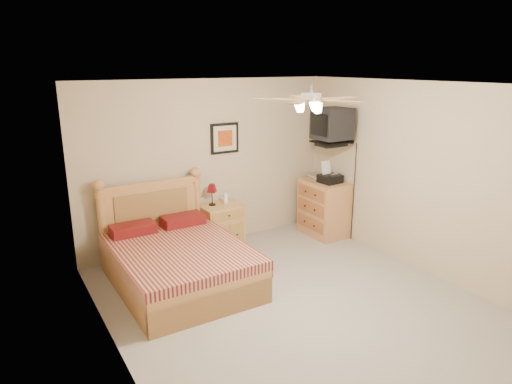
{
  "coord_description": "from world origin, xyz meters",
  "views": [
    {
      "loc": [
        -2.84,
        -3.86,
        2.7
      ],
      "look_at": [
        0.02,
        0.9,
        1.13
      ],
      "focal_mm": 32.0,
      "sensor_mm": 36.0,
      "label": 1
    }
  ],
  "objects": [
    {
      "name": "table_lamp",
      "position": [
        -0.04,
        2.06,
        0.82
      ],
      "size": [
        0.19,
        0.19,
        0.33
      ],
      "primitive_type": null,
      "rotation": [
        0.0,
        0.0,
        0.06
      ],
      "color": "#5D0910",
      "rests_on": "nightstand"
    },
    {
      "name": "floor",
      "position": [
        0.0,
        0.0,
        0.0
      ],
      "size": [
        4.5,
        4.5,
        0.0
      ],
      "primitive_type": "plane",
      "color": "gray",
      "rests_on": "ground"
    },
    {
      "name": "framed_picture",
      "position": [
        0.27,
        2.23,
        1.62
      ],
      "size": [
        0.46,
        0.04,
        0.46
      ],
      "primitive_type": "cube",
      "color": "black",
      "rests_on": "wall_back"
    },
    {
      "name": "wall_right",
      "position": [
        2.0,
        0.0,
        1.25
      ],
      "size": [
        0.04,
        4.5,
        2.5
      ],
      "primitive_type": "cube",
      "color": "#BDAB8B",
      "rests_on": "ground"
    },
    {
      "name": "magazine_lower",
      "position": [
        1.68,
        1.91,
        0.91
      ],
      "size": [
        0.28,
        0.33,
        0.03
      ],
      "primitive_type": "imported",
      "rotation": [
        0.0,
        0.0,
        -0.27
      ],
      "color": "beige",
      "rests_on": "dresser"
    },
    {
      "name": "bed",
      "position": [
        -0.96,
        1.12,
        0.63
      ],
      "size": [
        1.5,
        1.96,
        1.26
      ],
      "primitive_type": null,
      "rotation": [
        0.0,
        0.0,
        0.01
      ],
      "color": "#BE794A",
      "rests_on": "ground"
    },
    {
      "name": "ceiling",
      "position": [
        0.0,
        0.0,
        2.5
      ],
      "size": [
        4.0,
        4.5,
        0.04
      ],
      "primitive_type": "cube",
      "color": "white",
      "rests_on": "ground"
    },
    {
      "name": "ceiling_fan",
      "position": [
        0.0,
        -0.2,
        2.36
      ],
      "size": [
        1.14,
        1.14,
        0.28
      ],
      "primitive_type": null,
      "color": "white",
      "rests_on": "ceiling"
    },
    {
      "name": "wall_tv",
      "position": [
        1.75,
        1.34,
        1.81
      ],
      "size": [
        0.56,
        0.46,
        0.58
      ],
      "primitive_type": null,
      "color": "black",
      "rests_on": "wall_right"
    },
    {
      "name": "magazine_upper",
      "position": [
        1.71,
        1.93,
        0.93
      ],
      "size": [
        0.22,
        0.29,
        0.02
      ],
      "primitive_type": "imported",
      "rotation": [
        0.0,
        0.0,
        -0.09
      ],
      "color": "gray",
      "rests_on": "magazine_lower"
    },
    {
      "name": "wall_back",
      "position": [
        0.0,
        2.25,
        1.25
      ],
      "size": [
        4.0,
        0.04,
        2.5
      ],
      "primitive_type": "cube",
      "color": "#BDAB8B",
      "rests_on": "ground"
    },
    {
      "name": "lotion_bottle",
      "position": [
        0.16,
        2.01,
        0.77
      ],
      "size": [
        0.1,
        0.1,
        0.21
      ],
      "primitive_type": "imported",
      "rotation": [
        0.0,
        0.0,
        0.34
      ],
      "color": "white",
      "rests_on": "nightstand"
    },
    {
      "name": "wall_front",
      "position": [
        0.0,
        -2.25,
        1.25
      ],
      "size": [
        4.0,
        0.04,
        2.5
      ],
      "primitive_type": "cube",
      "color": "#BDAB8B",
      "rests_on": "ground"
    },
    {
      "name": "wall_left",
      "position": [
        -2.0,
        0.0,
        1.25
      ],
      "size": [
        0.04,
        4.5,
        2.5
      ],
      "primitive_type": "cube",
      "color": "#BDAB8B",
      "rests_on": "ground"
    },
    {
      "name": "dresser",
      "position": [
        1.73,
        1.6,
        0.45
      ],
      "size": [
        0.53,
        0.76,
        0.89
      ],
      "primitive_type": "cube",
      "rotation": [
        0.0,
        0.0,
        -0.01
      ],
      "color": "#B4794F",
      "rests_on": "ground"
    },
    {
      "name": "fax_machine",
      "position": [
        1.75,
        1.5,
        1.06
      ],
      "size": [
        0.33,
        0.35,
        0.33
      ],
      "primitive_type": null,
      "rotation": [
        0.0,
        0.0,
        0.07
      ],
      "color": "black",
      "rests_on": "dresser"
    },
    {
      "name": "nightstand",
      "position": [
        0.06,
        2.0,
        0.33
      ],
      "size": [
        0.64,
        0.5,
        0.66
      ],
      "primitive_type": "cube",
      "rotation": [
        0.0,
        0.0,
        0.08
      ],
      "color": "tan",
      "rests_on": "ground"
    }
  ]
}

